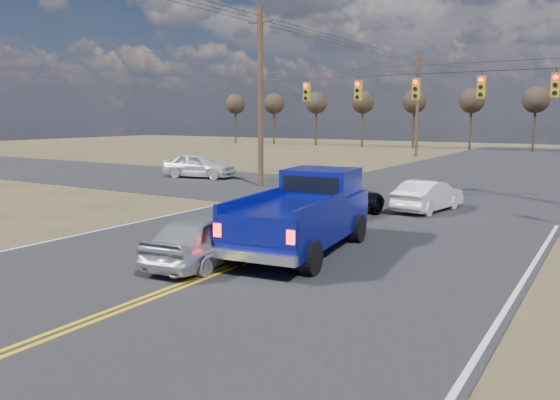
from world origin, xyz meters
The scene contains 12 objects.
ground centered at (0.00, 0.00, 0.00)m, with size 160.00×160.00×0.00m, color brown.
road_main centered at (0.00, 10.00, 0.00)m, with size 14.00×120.00×0.02m, color #28282B.
road_cross centered at (0.00, 18.00, 0.00)m, with size 120.00×12.00×0.02m, color #28282B.
signal_gantry centered at (0.50, 17.79, 5.06)m, with size 19.60×4.83×10.00m.
utility_poles centered at (0.00, 17.00, 5.23)m, with size 19.60×58.32×10.00m.
treeline centered at (0.00, 26.96, 5.70)m, with size 87.00×117.80×7.40m.
pickup_truck centered at (0.77, 5.81, 1.14)m, with size 3.13×6.51×2.35m.
silver_suv centered at (-0.86, 3.19, 0.71)m, with size 1.68×4.17×1.42m, color #A8AAB0.
black_suv centered at (-0.92, 11.38, 0.68)m, with size 2.27×4.92×1.37m, color black.
white_car_queue centered at (1.78, 14.71, 0.67)m, with size 1.41×4.04×1.33m, color white.
dgrey_car_queue centered at (-1.56, 13.30, 0.60)m, with size 1.69×4.15×1.20m, color #2F2F33.
cross_car_west centered at (-14.84, 19.40, 0.82)m, with size 4.82×1.94×1.64m, color white.
Camera 1 is at (8.57, -8.03, 3.97)m, focal length 35.00 mm.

